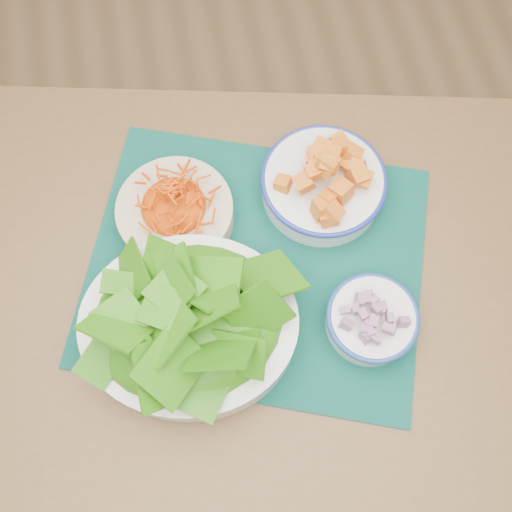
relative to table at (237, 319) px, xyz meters
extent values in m
cube|color=brown|center=(0.00, 0.00, 0.09)|extent=(1.24, 0.96, 0.04)
cylinder|color=brown|center=(-0.41, 0.41, -0.28)|extent=(0.06, 0.06, 0.71)
cylinder|color=brown|center=(0.55, 0.19, -0.28)|extent=(0.06, 0.06, 0.71)
cube|color=#032E27|center=(0.04, 0.05, 0.11)|extent=(0.60, 0.55, 0.00)
cylinder|color=beige|center=(-0.06, 0.14, 0.13)|extent=(0.19, 0.19, 0.04)
ellipsoid|color=#E34C05|center=(-0.06, 0.14, 0.17)|extent=(0.15, 0.15, 0.03)
cylinder|color=white|center=(0.16, 0.14, 0.14)|extent=(0.23, 0.23, 0.05)
torus|color=navy|center=(0.16, 0.14, 0.16)|extent=(0.19, 0.19, 0.01)
ellipsoid|color=orange|center=(0.16, 0.14, 0.18)|extent=(0.16, 0.16, 0.04)
ellipsoid|color=#185F04|center=(-0.07, -0.04, 0.21)|extent=(0.26, 0.22, 0.07)
cylinder|color=silver|center=(0.18, -0.07, 0.14)|extent=(0.14, 0.14, 0.04)
torus|color=navy|center=(0.18, -0.07, 0.15)|extent=(0.13, 0.13, 0.01)
ellipsoid|color=#671A4E|center=(0.18, -0.07, 0.17)|extent=(0.11, 0.11, 0.02)
camera|label=1|loc=(-0.02, -0.24, 0.91)|focal=40.00mm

